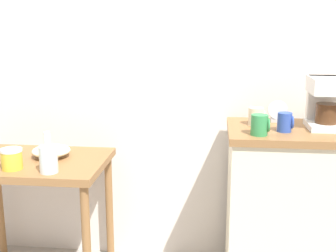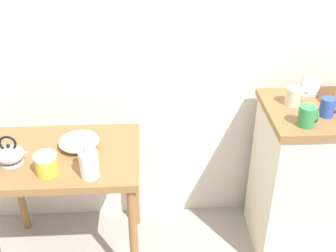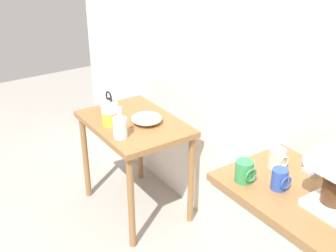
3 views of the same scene
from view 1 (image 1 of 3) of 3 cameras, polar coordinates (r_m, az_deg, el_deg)
The scene contains 11 objects.
back_wall at distance 2.59m, azimuth 0.99°, elevation 12.27°, with size 4.40×0.10×2.80m, color silver.
wooden_table at distance 2.52m, azimuth -16.91°, elevation -6.46°, with size 0.78×0.56×0.72m.
kitchen_counter at distance 2.46m, azimuth 15.81°, elevation -10.77°, with size 0.70×0.50×0.92m.
bowl_stoneware at distance 2.50m, azimuth -14.94°, elevation -3.15°, with size 0.21×0.21×0.07m.
glass_carafe_vase at distance 2.24m, azimuth -15.28°, elevation -4.05°, with size 0.09×0.09×0.21m.
canister_enamel at distance 2.35m, azimuth -19.64°, elevation -4.04°, with size 0.11×0.11×0.11m.
coffee_maker at distance 2.36m, azimuth 19.88°, elevation 3.16°, with size 0.18×0.22×0.26m.
mug_tall_green at distance 2.13m, azimuth 11.86°, elevation 0.13°, with size 0.09×0.08×0.10m.
mug_small_cream at distance 2.33m, azimuth 11.41°, elevation 1.22°, with size 0.09×0.08×0.09m.
mug_blue at distance 2.23m, azimuth 14.97°, elevation 0.48°, with size 0.08×0.07×0.10m.
table_clock at distance 2.44m, azimuth 14.07°, elevation 1.74°, with size 0.10×0.05×0.12m.
Camera 1 is at (0.34, -2.21, 1.45)m, focal length 46.90 mm.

